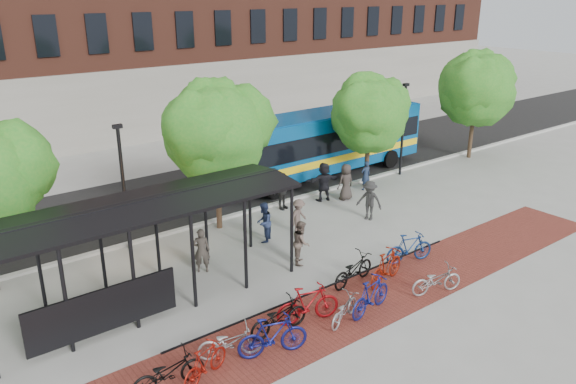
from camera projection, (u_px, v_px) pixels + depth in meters
ground at (320, 235)px, 23.90m from camera, size 160.00×160.00×0.00m
asphalt_street at (223, 186)px, 29.87m from camera, size 160.00×8.00×0.01m
curb at (266, 206)px, 26.86m from camera, size 160.00×0.25×0.12m
brick_strip at (372, 298)px, 19.02m from camera, size 24.00×3.00×0.01m
bike_rack_rail at (325, 299)px, 18.95m from camera, size 12.00×0.05×0.95m
bus_shelter at (138, 218)px, 17.86m from camera, size 10.60×3.07×3.60m
tree_b at (217, 128)px, 23.22m from camera, size 5.15×4.20×6.47m
tree_c at (370, 111)px, 28.51m from camera, size 4.66×3.80×5.92m
tree_d at (477, 85)px, 33.53m from camera, size 5.39×4.40×6.55m
lamp_post_left at (123, 185)px, 21.64m from camera, size 0.35×0.20×5.12m
lamp_post_right at (403, 127)px, 30.81m from camera, size 0.35×0.20×5.12m
bus at (320, 140)px, 30.87m from camera, size 13.21×3.28×3.56m
bike_0 at (168, 372)px, 14.51m from camera, size 2.03×0.86×1.04m
bike_1 at (205, 363)px, 14.88m from camera, size 1.79×1.06×1.04m
bike_2 at (230, 342)px, 15.80m from camera, size 1.96×1.31×0.97m
bike_3 at (273, 336)px, 15.84m from camera, size 2.15×1.21×1.25m
bike_4 at (279, 317)px, 16.91m from camera, size 2.04×0.75×1.06m
bike_5 at (308, 304)px, 17.44m from camera, size 2.18×1.16×1.26m
bike_6 at (344, 309)px, 17.51m from camera, size 1.77×1.15×0.88m
bike_7 at (371, 296)px, 17.96m from camera, size 2.11×0.95×1.22m
bike_8 at (353, 270)px, 19.78m from camera, size 2.15×1.03×1.08m
bike_9 at (386, 267)px, 19.79m from camera, size 2.16×1.06×1.25m
bike_10 at (436, 280)px, 19.15m from camera, size 2.02×1.21×1.00m
bike_11 at (409, 248)px, 21.32m from camera, size 2.06×1.09×1.19m
pedestrian_1 at (201, 250)px, 20.51m from camera, size 0.75×0.68×1.72m
pedestrian_2 at (264, 222)px, 23.01m from camera, size 1.05×1.02×1.70m
pedestrian_3 at (299, 217)px, 23.76m from camera, size 1.14×0.88×1.56m
pedestrian_4 at (282, 191)px, 26.44m from camera, size 1.11×0.61×1.80m
pedestrian_5 at (324, 182)px, 27.49m from camera, size 1.89×0.98×1.95m
pedestrian_6 at (346, 182)px, 27.64m from camera, size 0.91×0.62×1.83m
pedestrian_7 at (366, 175)px, 29.04m from camera, size 0.60×0.43×1.56m
pedestrian_8 at (301, 242)px, 21.19m from camera, size 1.02×1.05×1.70m
pedestrian_9 at (369, 200)px, 25.21m from camera, size 1.11×1.36×1.83m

